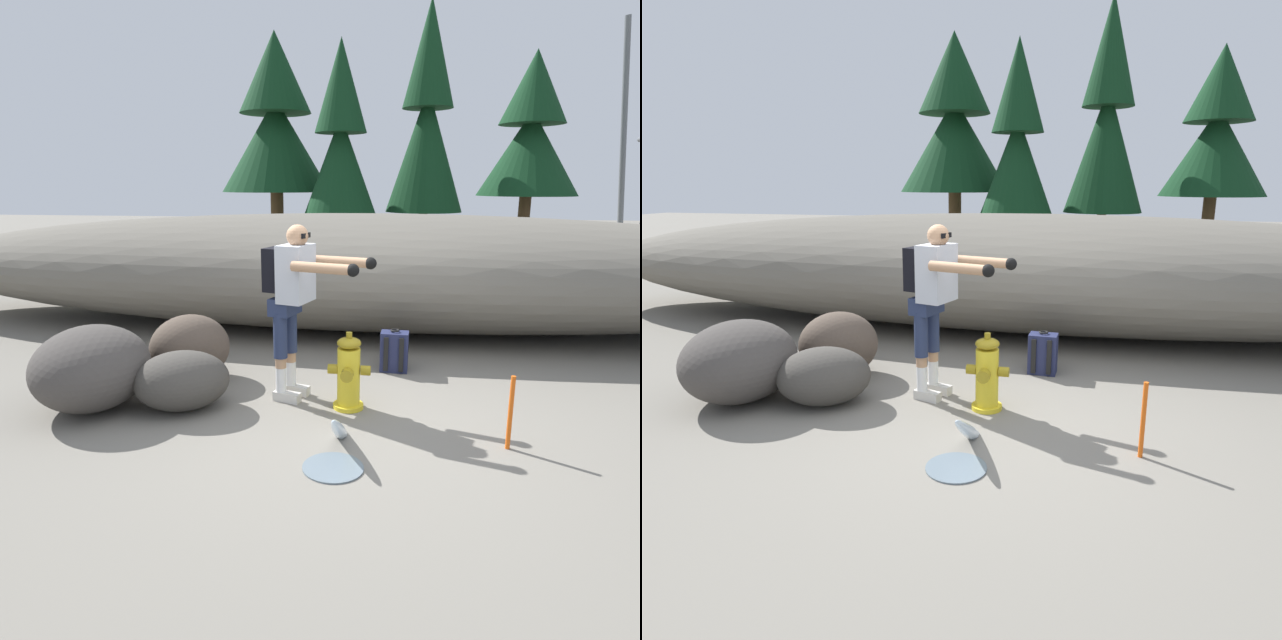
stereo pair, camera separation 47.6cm
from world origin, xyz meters
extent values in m
cube|color=slate|center=(0.00, 0.00, -0.02)|extent=(56.00, 56.00, 0.04)
ellipsoid|color=#666056|center=(0.00, 3.31, 0.80)|extent=(13.92, 3.20, 1.60)
cylinder|color=yellow|center=(0.00, 0.25, 0.02)|extent=(0.28, 0.28, 0.04)
cylinder|color=yellow|center=(0.00, 0.25, 0.31)|extent=(0.21, 0.21, 0.53)
ellipsoid|color=#9E8419|center=(0.00, 0.25, 0.62)|extent=(0.22, 0.22, 0.10)
cylinder|color=#9E8419|center=(0.00, 0.25, 0.70)|extent=(0.06, 0.06, 0.05)
cylinder|color=#9E8419|center=(-0.14, 0.25, 0.37)|extent=(0.09, 0.09, 0.09)
cylinder|color=#9E8419|center=(0.15, 0.25, 0.37)|extent=(0.09, 0.09, 0.09)
cylinder|color=#9E8419|center=(0.00, 0.10, 0.37)|extent=(0.11, 0.09, 0.11)
ellipsoid|color=silver|center=(0.00, -0.39, 0.05)|extent=(0.10, 1.02, 0.72)
cylinder|color=slate|center=(0.00, -0.88, 0.01)|extent=(0.45, 0.45, 0.01)
cube|color=beige|center=(-0.54, 0.51, 0.04)|extent=(0.28, 0.17, 0.09)
cylinder|color=white|center=(-0.59, 0.52, 0.21)|extent=(0.10, 0.10, 0.24)
cylinder|color=tan|center=(-0.59, 0.52, 0.38)|extent=(0.10, 0.10, 0.10)
cylinder|color=#232D4C|center=(-0.59, 0.52, 0.64)|extent=(0.13, 0.13, 0.43)
cube|color=beige|center=(-0.59, 0.31, 0.04)|extent=(0.28, 0.17, 0.09)
cylinder|color=white|center=(-0.65, 0.33, 0.21)|extent=(0.10, 0.10, 0.24)
cylinder|color=tan|center=(-0.65, 0.33, 0.38)|extent=(0.10, 0.10, 0.10)
cylinder|color=#232D4C|center=(-0.65, 0.33, 0.64)|extent=(0.13, 0.13, 0.43)
cube|color=#232D4C|center=(-0.62, 0.43, 0.91)|extent=(0.28, 0.36, 0.16)
cube|color=#B7BCC6|center=(-0.51, 0.39, 1.22)|extent=(0.33, 0.41, 0.52)
cube|color=black|center=(-0.70, 0.45, 1.24)|extent=(0.23, 0.31, 0.40)
sphere|color=tan|center=(-0.49, 0.39, 1.56)|extent=(0.20, 0.20, 0.20)
cube|color=black|center=(-0.41, 0.36, 1.57)|extent=(0.06, 0.15, 0.04)
cylinder|color=tan|center=(-0.09, 0.50, 1.32)|extent=(0.58, 0.25, 0.09)
sphere|color=black|center=(0.17, 0.43, 1.32)|extent=(0.11, 0.11, 0.11)
cylinder|color=tan|center=(-0.21, 0.08, 1.32)|extent=(0.58, 0.25, 0.09)
sphere|color=black|center=(0.05, 0.01, 1.32)|extent=(0.11, 0.11, 0.11)
cube|color=#23284C|center=(0.40, 1.35, 0.22)|extent=(0.31, 0.21, 0.44)
cube|color=#23284C|center=(0.40, 1.48, 0.15)|extent=(0.21, 0.07, 0.20)
torus|color=black|center=(0.40, 1.35, 0.46)|extent=(0.10, 0.10, 0.02)
cube|color=black|center=(0.31, 1.24, 0.22)|extent=(0.05, 0.03, 0.37)
cube|color=black|center=(0.47, 1.23, 0.22)|extent=(0.05, 0.03, 0.37)
ellipsoid|color=#433E3A|center=(-2.33, -0.07, 0.38)|extent=(1.13, 1.27, 0.76)
ellipsoid|color=#504338|center=(-1.70, 0.74, 0.35)|extent=(1.07, 1.04, 0.70)
ellipsoid|color=#423E39|center=(-1.50, 0.00, 0.27)|extent=(1.06, 0.95, 0.55)
cylinder|color=#47331E|center=(-3.06, 10.83, 0.88)|extent=(0.36, 0.36, 1.77)
cone|color=#0F3319|center=(-3.06, 10.83, 3.00)|extent=(2.99, 2.99, 2.47)
cone|color=#0F3319|center=(-3.06, 10.83, 4.85)|extent=(1.94, 1.94, 2.05)
cylinder|color=#47331E|center=(-1.14, 9.53, 0.52)|extent=(0.24, 0.24, 1.03)
cone|color=#0F3319|center=(-1.14, 9.53, 2.33)|extent=(1.97, 1.97, 2.59)
cone|color=#0F3319|center=(-1.14, 9.53, 4.27)|extent=(1.28, 1.28, 2.16)
cylinder|color=#47331E|center=(0.95, 10.38, 0.64)|extent=(0.24, 0.24, 1.27)
cone|color=#0F3319|center=(0.95, 10.38, 2.80)|extent=(1.97, 1.97, 3.06)
cone|color=#0F3319|center=(0.95, 10.38, 5.10)|extent=(1.28, 1.28, 2.55)
cylinder|color=#47331E|center=(3.56, 10.75, 0.84)|extent=(0.30, 0.30, 1.69)
cone|color=#0F3319|center=(3.56, 10.75, 2.74)|extent=(2.52, 2.52, 2.11)
cone|color=#0F3319|center=(3.56, 10.75, 4.32)|extent=(1.64, 1.64, 1.76)
cylinder|color=#E55914|center=(1.31, -0.37, 0.30)|extent=(0.04, 0.04, 0.60)
camera|label=1|loc=(0.44, -4.46, 2.02)|focal=30.82mm
camera|label=2|loc=(0.91, -4.37, 2.02)|focal=30.82mm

